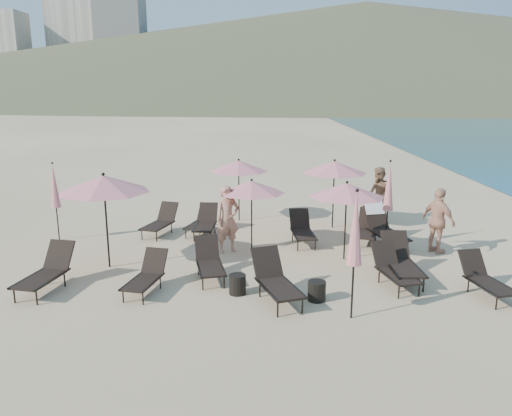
{
  "coord_description": "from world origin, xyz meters",
  "views": [
    {
      "loc": [
        -0.83,
        -10.89,
        4.5
      ],
      "look_at": [
        -1.01,
        3.5,
        1.1
      ],
      "focal_mm": 35.0,
      "sensor_mm": 36.0,
      "label": 1
    }
  ],
  "objects_px": {
    "lounger_10": "(367,228)",
    "umbrella_open_4": "(334,167)",
    "lounger_12": "(401,260)",
    "umbrella_open_3": "(239,166)",
    "lounger_3": "(276,280)",
    "lounger_1": "(146,275)",
    "lounger_5": "(485,278)",
    "beachgoer_a": "(228,219)",
    "umbrella_open_1": "(252,187)",
    "umbrella_closed_2": "(54,186)",
    "beachgoer_b": "(378,195)",
    "lounger_9": "(302,229)",
    "lounger_0": "(46,271)",
    "side_table_1": "(317,291)",
    "beachgoer_c": "(438,221)",
    "umbrella_closed_1": "(389,187)",
    "side_table_0": "(237,284)",
    "lounger_11": "(383,226)",
    "umbrella_open_0": "(104,184)",
    "lounger_4": "(394,268)",
    "umbrella_closed_0": "(355,230)",
    "lounger_2": "(209,261)",
    "lounger_7": "(206,222)",
    "umbrella_open_2": "(347,190)",
    "lounger_6": "(161,221)",
    "lounger_8": "(201,221)"
  },
  "relations": [
    {
      "from": "lounger_1",
      "to": "lounger_9",
      "type": "xyz_separation_m",
      "value": [
        3.85,
        3.77,
        0.03
      ]
    },
    {
      "from": "lounger_12",
      "to": "umbrella_closed_1",
      "type": "height_order",
      "value": "umbrella_closed_1"
    },
    {
      "from": "beachgoer_c",
      "to": "umbrella_closed_1",
      "type": "bearing_deg",
      "value": 36.05
    },
    {
      "from": "beachgoer_b",
      "to": "lounger_5",
      "type": "bearing_deg",
      "value": 0.6
    },
    {
      "from": "lounger_0",
      "to": "umbrella_open_1",
      "type": "height_order",
      "value": "umbrella_open_1"
    },
    {
      "from": "lounger_6",
      "to": "umbrella_closed_0",
      "type": "relative_size",
      "value": 0.64
    },
    {
      "from": "lounger_7",
      "to": "umbrella_open_1",
      "type": "bearing_deg",
      "value": -39.56
    },
    {
      "from": "lounger_12",
      "to": "beachgoer_b",
      "type": "height_order",
      "value": "beachgoer_b"
    },
    {
      "from": "lounger_1",
      "to": "lounger_11",
      "type": "bearing_deg",
      "value": 43.03
    },
    {
      "from": "lounger_10",
      "to": "umbrella_open_4",
      "type": "xyz_separation_m",
      "value": [
        -0.81,
        1.65,
        1.61
      ]
    },
    {
      "from": "lounger_1",
      "to": "lounger_9",
      "type": "distance_m",
      "value": 5.39
    },
    {
      "from": "lounger_1",
      "to": "lounger_8",
      "type": "distance_m",
      "value": 4.86
    },
    {
      "from": "lounger_7",
      "to": "umbrella_closed_2",
      "type": "xyz_separation_m",
      "value": [
        -4.47,
        -0.61,
        1.26
      ]
    },
    {
      "from": "umbrella_closed_0",
      "to": "side_table_0",
      "type": "relative_size",
      "value": 5.92
    },
    {
      "from": "lounger_12",
      "to": "lounger_4",
      "type": "bearing_deg",
      "value": -125.0
    },
    {
      "from": "lounger_7",
      "to": "lounger_12",
      "type": "xyz_separation_m",
      "value": [
        5.18,
        -3.73,
        0.05
      ]
    },
    {
      "from": "umbrella_closed_1",
      "to": "side_table_0",
      "type": "distance_m",
      "value": 5.74
    },
    {
      "from": "lounger_12",
      "to": "beachgoer_c",
      "type": "xyz_separation_m",
      "value": [
        1.56,
        2.04,
        0.46
      ]
    },
    {
      "from": "lounger_12",
      "to": "umbrella_open_3",
      "type": "distance_m",
      "value": 7.14
    },
    {
      "from": "umbrella_open_3",
      "to": "lounger_11",
      "type": "bearing_deg",
      "value": -31.66
    },
    {
      "from": "umbrella_open_2",
      "to": "umbrella_closed_0",
      "type": "distance_m",
      "value": 3.66
    },
    {
      "from": "umbrella_open_1",
      "to": "umbrella_closed_2",
      "type": "relative_size",
      "value": 0.85
    },
    {
      "from": "lounger_1",
      "to": "lounger_11",
      "type": "xyz_separation_m",
      "value": [
        6.25,
        3.72,
        0.17
      ]
    },
    {
      "from": "lounger_4",
      "to": "beachgoer_c",
      "type": "bearing_deg",
      "value": 40.24
    },
    {
      "from": "umbrella_open_3",
      "to": "lounger_8",
      "type": "bearing_deg",
      "value": -124.96
    },
    {
      "from": "lounger_1",
      "to": "umbrella_open_2",
      "type": "bearing_deg",
      "value": 37.67
    },
    {
      "from": "umbrella_open_2",
      "to": "umbrella_closed_1",
      "type": "xyz_separation_m",
      "value": [
        1.41,
        1.14,
        -0.13
      ]
    },
    {
      "from": "lounger_5",
      "to": "beachgoer_a",
      "type": "xyz_separation_m",
      "value": [
        -5.98,
        3.06,
        0.55
      ]
    },
    {
      "from": "umbrella_open_3",
      "to": "side_table_0",
      "type": "bearing_deg",
      "value": -87.73
    },
    {
      "from": "lounger_1",
      "to": "lounger_12",
      "type": "height_order",
      "value": "lounger_12"
    },
    {
      "from": "lounger_2",
      "to": "side_table_1",
      "type": "relative_size",
      "value": 3.83
    },
    {
      "from": "lounger_1",
      "to": "side_table_1",
      "type": "distance_m",
      "value": 3.87
    },
    {
      "from": "umbrella_open_4",
      "to": "umbrella_closed_0",
      "type": "height_order",
      "value": "umbrella_closed_0"
    },
    {
      "from": "lounger_0",
      "to": "umbrella_closed_2",
      "type": "distance_m",
      "value": 4.31
    },
    {
      "from": "lounger_12",
      "to": "beachgoer_c",
      "type": "height_order",
      "value": "beachgoer_c"
    },
    {
      "from": "lounger_4",
      "to": "umbrella_open_0",
      "type": "xyz_separation_m",
      "value": [
        -7.1,
        1.19,
        1.78
      ]
    },
    {
      "from": "lounger_3",
      "to": "beachgoer_c",
      "type": "bearing_deg",
      "value": 15.99
    },
    {
      "from": "umbrella_open_0",
      "to": "beachgoer_a",
      "type": "bearing_deg",
      "value": 23.3
    },
    {
      "from": "lounger_3",
      "to": "lounger_11",
      "type": "height_order",
      "value": "lounger_11"
    },
    {
      "from": "lounger_6",
      "to": "umbrella_open_0",
      "type": "bearing_deg",
      "value": -86.9
    },
    {
      "from": "umbrella_open_2",
      "to": "umbrella_open_4",
      "type": "bearing_deg",
      "value": 87.8
    },
    {
      "from": "umbrella_open_4",
      "to": "umbrella_closed_0",
      "type": "bearing_deg",
      "value": -94.61
    },
    {
      "from": "lounger_0",
      "to": "side_table_1",
      "type": "height_order",
      "value": "lounger_0"
    },
    {
      "from": "umbrella_open_3",
      "to": "umbrella_closed_0",
      "type": "height_order",
      "value": "umbrella_closed_0"
    },
    {
      "from": "lounger_11",
      "to": "umbrella_open_0",
      "type": "bearing_deg",
      "value": -178.4
    },
    {
      "from": "lounger_11",
      "to": "side_table_0",
      "type": "relative_size",
      "value": 4.45
    },
    {
      "from": "lounger_3",
      "to": "side_table_1",
      "type": "xyz_separation_m",
      "value": [
        0.9,
        -0.01,
        -0.25
      ]
    },
    {
      "from": "lounger_4",
      "to": "side_table_1",
      "type": "distance_m",
      "value": 2.11
    },
    {
      "from": "lounger_3",
      "to": "lounger_1",
      "type": "bearing_deg",
      "value": 151.9
    },
    {
      "from": "umbrella_open_0",
      "to": "beachgoer_c",
      "type": "xyz_separation_m",
      "value": [
        8.94,
        1.28,
        -1.27
      ]
    }
  ]
}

